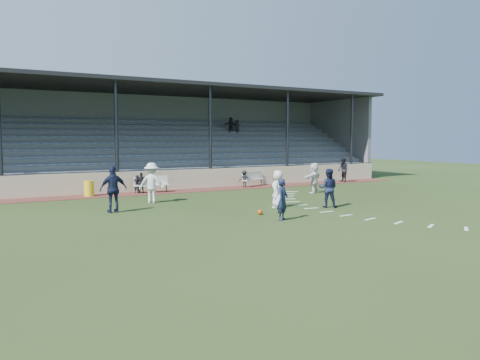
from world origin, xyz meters
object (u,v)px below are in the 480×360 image
at_px(bench_right, 253,177).
at_px(player_white_lead, 278,189).
at_px(player_navy_lead, 283,200).
at_px(official, 343,170).
at_px(bench_left, 151,183).
at_px(trash_bin, 89,188).
at_px(football, 260,212).

relative_size(bench_right, player_white_lead, 1.18).
bearing_deg(player_navy_lead, official, 5.67).
xyz_separation_m(bench_left, bench_right, (7.03, 0.32, 0.00)).
relative_size(bench_left, player_navy_lead, 1.27).
xyz_separation_m(bench_right, player_white_lead, (-4.00, -8.86, 0.27)).
relative_size(trash_bin, player_white_lead, 0.49).
height_order(trash_bin, official, official).
bearing_deg(official, player_navy_lead, -38.52).
relative_size(bench_left, official, 1.15).
bearing_deg(football, bench_left, 97.38).
bearing_deg(player_navy_lead, player_white_lead, 24.28).
bearing_deg(bench_right, official, -27.40).
height_order(bench_right, trash_bin, bench_right).
height_order(bench_left, bench_right, same).
relative_size(bench_left, trash_bin, 2.41).
bearing_deg(bench_left, bench_right, 5.32).
xyz_separation_m(football, official, (12.92, 9.41, 0.79)).
bearing_deg(football, player_white_lead, 36.30).
distance_m(player_white_lead, player_navy_lead, 3.29).
xyz_separation_m(player_navy_lead, official, (12.85, 10.94, 0.10)).
height_order(bench_right, player_white_lead, player_white_lead).
bearing_deg(bench_left, player_navy_lead, -80.57).
relative_size(player_navy_lead, official, 0.91).
xyz_separation_m(trash_bin, player_navy_lead, (4.85, -11.35, 0.36)).
xyz_separation_m(bench_right, player_navy_lead, (-5.69, -11.68, 0.21)).
xyz_separation_m(player_white_lead, player_navy_lead, (-1.69, -2.82, -0.05)).
xyz_separation_m(bench_left, football, (1.27, -9.83, -0.48)).
bearing_deg(player_navy_lead, football, 57.61).
height_order(football, player_navy_lead, player_navy_lead).
bearing_deg(player_white_lead, official, 176.83).
distance_m(trash_bin, official, 17.72).
bearing_deg(trash_bin, bench_left, 0.14).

